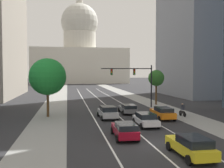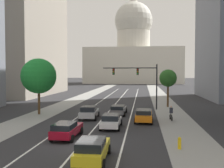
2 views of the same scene
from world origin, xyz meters
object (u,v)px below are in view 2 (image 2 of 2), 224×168
car_crimson (67,129)px  street_tree_mid_left (39,76)px  car_silver (89,112)px  car_gray (119,109)px  car_orange (144,115)px  capitol_building (133,53)px  cyclist (171,113)px  fire_hydrant (179,143)px  car_yellow (92,149)px  street_tree_far_right (168,78)px  car_white (111,121)px  traffic_signal_mast (139,77)px

car_crimson → street_tree_mid_left: (-7.32, 12.29, 4.36)m
street_tree_mid_left → car_silver: bearing=-19.1°
car_gray → car_orange: (3.30, -4.65, 0.05)m
capitol_building → cyclist: bearing=-85.6°
fire_hydrant → car_yellow: bearing=-150.0°
car_yellow → car_orange: bearing=-13.9°
street_tree_far_right → car_crimson: bearing=-115.5°
car_orange → car_yellow: size_ratio=1.03×
car_yellow → street_tree_far_right: street_tree_far_right is taller
fire_hydrant → street_tree_mid_left: size_ratio=0.12×
fire_hydrant → street_tree_mid_left: bearing=138.6°
car_crimson → cyclist: size_ratio=2.59×
car_white → car_crimson: bearing=144.7°
traffic_signal_mast → fire_hydrant: size_ratio=9.07×
car_crimson → car_orange: bearing=-36.7°
capitol_building → car_orange: capitol_building is taller
car_gray → car_orange: size_ratio=0.97×
fire_hydrant → cyclist: cyclist is taller
car_silver → car_yellow: (3.29, -15.38, -0.03)m
car_gray → cyclist: size_ratio=2.67×
car_white → car_gray: size_ratio=0.96×
car_gray → capitol_building: bearing=2.1°
car_white → car_silver: (-3.29, 5.11, 0.06)m
car_silver → car_gray: size_ratio=0.95×
fire_hydrant → cyclist: bearing=87.1°
car_crimson → car_silver: size_ratio=1.02×
fire_hydrant → street_tree_mid_left: street_tree_mid_left is taller
capitol_building → street_tree_far_right: capitol_building is taller
car_gray → car_orange: car_orange is taller
fire_hydrant → cyclist: 11.93m
car_yellow → fire_hydrant: 6.76m
car_gray → traffic_signal_mast: size_ratio=0.56×
car_gray → street_tree_far_right: (7.22, 8.98, 3.91)m
car_silver → car_orange: car_silver is taller
car_white → car_crimson: size_ratio=0.99×
street_tree_far_right → street_tree_mid_left: 20.32m
car_orange → car_yellow: (-3.29, -14.00, 0.00)m
car_yellow → street_tree_mid_left: (-10.62, 17.91, 4.34)m
car_gray → street_tree_mid_left: (-10.62, -0.74, 4.40)m
cyclist → street_tree_mid_left: size_ratio=0.23×
car_orange → cyclist: bearing=-66.6°
capitol_building → cyclist: 107.47m
car_crimson → street_tree_mid_left: street_tree_mid_left is taller
street_tree_mid_left → car_yellow: bearing=-59.3°
car_gray → cyclist: cyclist is taller
car_silver → car_orange: (6.58, -1.38, -0.03)m
car_white → car_silver: 6.08m
capitol_building → street_tree_mid_left: (-8.98, -103.53, -10.30)m
car_crimson → car_yellow: 6.52m
car_silver → traffic_signal_mast: bearing=-35.9°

